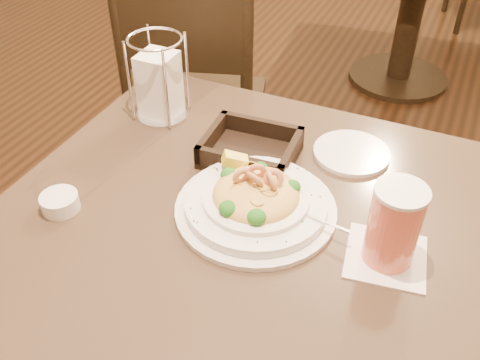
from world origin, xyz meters
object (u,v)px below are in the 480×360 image
at_px(side_plate, 351,153).
at_px(pasta_bowl, 256,200).
at_px(main_table, 236,298).
at_px(napkin_caddy, 159,83).
at_px(drink_glass, 394,226).
at_px(dining_chair_near, 196,104).
at_px(butter_ramekin, 60,202).
at_px(bread_basket, 251,150).

bearing_deg(side_plate, pasta_bowl, -115.48).
height_order(main_table, napkin_caddy, napkin_caddy).
distance_m(pasta_bowl, drink_glass, 0.26).
relative_size(dining_chair_near, side_plate, 5.68).
relative_size(main_table, dining_chair_near, 0.97).
height_order(pasta_bowl, drink_glass, drink_glass).
bearing_deg(main_table, drink_glass, 4.21).
xyz_separation_m(dining_chair_near, pasta_bowl, (0.48, -0.63, 0.26)).
distance_m(drink_glass, side_plate, 0.30).
height_order(main_table, side_plate, side_plate).
xyz_separation_m(side_plate, butter_ramekin, (-0.46, -0.39, 0.01)).
height_order(main_table, bread_basket, bread_basket).
height_order(dining_chair_near, pasta_bowl, dining_chair_near).
bearing_deg(main_table, napkin_caddy, 140.28).
distance_m(bread_basket, napkin_caddy, 0.28).
bearing_deg(butter_ramekin, napkin_caddy, 89.17).
height_order(dining_chair_near, bread_basket, dining_chair_near).
distance_m(main_table, pasta_bowl, 0.26).
distance_m(pasta_bowl, butter_ramekin, 0.37).
height_order(dining_chair_near, napkin_caddy, same).
xyz_separation_m(drink_glass, butter_ramekin, (-0.59, -0.13, -0.06)).
xyz_separation_m(bread_basket, butter_ramekin, (-0.26, -0.30, -0.00)).
xyz_separation_m(bread_basket, napkin_caddy, (-0.26, 0.07, 0.06)).
relative_size(dining_chair_near, butter_ramekin, 12.96).
xyz_separation_m(drink_glass, bread_basket, (-0.33, 0.17, -0.06)).
xyz_separation_m(main_table, napkin_caddy, (-0.31, 0.26, 0.32)).
bearing_deg(butter_ramekin, main_table, 19.12).
relative_size(main_table, bread_basket, 4.50).
relative_size(pasta_bowl, butter_ramekin, 4.71).
distance_m(main_table, drink_glass, 0.41).
bearing_deg(bread_basket, butter_ramekin, -131.71).
height_order(dining_chair_near, side_plate, dining_chair_near).
bearing_deg(main_table, dining_chair_near, 123.99).
xyz_separation_m(main_table, pasta_bowl, (0.02, 0.04, 0.26)).
distance_m(dining_chair_near, napkin_caddy, 0.54).
xyz_separation_m(dining_chair_near, side_plate, (0.60, -0.39, 0.24)).
distance_m(bread_basket, butter_ramekin, 0.40).
bearing_deg(dining_chair_near, butter_ramekin, 82.39).
distance_m(napkin_caddy, butter_ramekin, 0.37).
bearing_deg(drink_glass, bread_basket, 152.96).
bearing_deg(dining_chair_near, napkin_caddy, 91.44).
bearing_deg(napkin_caddy, side_plate, 3.58).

